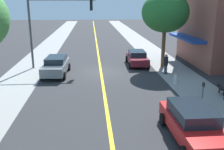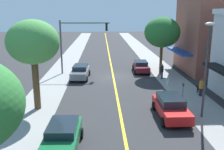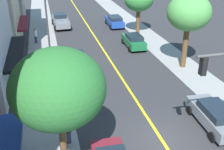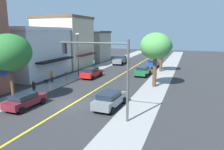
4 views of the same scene
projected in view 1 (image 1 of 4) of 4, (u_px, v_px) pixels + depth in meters
ground_plane at (101, 72)px, 23.16m from camera, size 140.00×140.00×0.00m
sidewalk_left at (174, 70)px, 23.67m from camera, size 3.37×126.00×0.01m
sidewalk_right at (25, 73)px, 22.64m from camera, size 3.37×126.00×0.01m
road_centerline_stripe at (101, 72)px, 23.16m from camera, size 0.20×126.00×0.00m
street_tree_left_near at (165, 13)px, 23.59m from camera, size 4.30×4.30×6.94m
fire_hydrant at (175, 79)px, 19.66m from camera, size 0.44×0.24×0.86m
parking_meter at (203, 90)px, 15.47m from camera, size 0.12×0.18×1.45m
traffic_light_mast at (51, 19)px, 23.50m from camera, size 6.09×0.32×6.54m
red_sedan_left_curb at (193, 123)px, 11.61m from camera, size 2.09×4.68×1.55m
maroon_sedan_left_curb at (137, 58)px, 25.46m from camera, size 2.04×4.27×1.40m
grey_sedan_right_curb at (56, 65)px, 22.11m from camera, size 2.17×4.70×1.53m
pedestrian_black_shirt at (166, 64)px, 22.22m from camera, size 0.36×0.36×1.76m
small_dog at (221, 88)px, 17.50m from camera, size 0.39×0.85×0.63m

